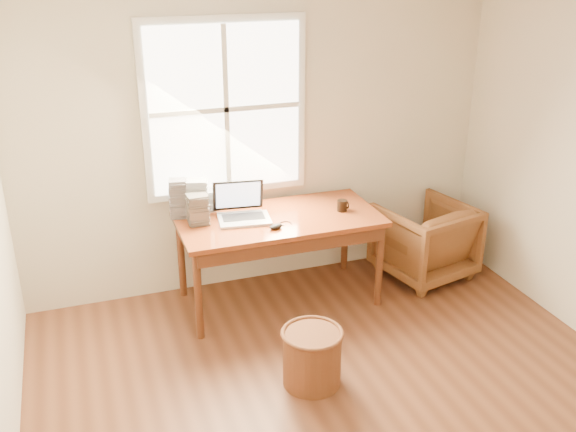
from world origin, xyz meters
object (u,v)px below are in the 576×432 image
at_px(armchair, 424,240).
at_px(wicker_stool, 312,358).
at_px(desk, 279,219).
at_px(coffee_mug, 342,206).
at_px(cd_stack_a, 198,198).
at_px(laptop, 244,203).

bearing_deg(armchair, wicker_stool, 24.01).
height_order(desk, coffee_mug, coffee_mug).
bearing_deg(coffee_mug, wicker_stool, -144.63).
bearing_deg(armchair, desk, -12.82).
xyz_separation_m(desk, wicker_stool, (-0.14, -1.12, -0.54)).
relative_size(wicker_stool, cd_stack_a, 1.27).
distance_m(armchair, coffee_mug, 0.95).
relative_size(desk, wicker_stool, 4.11).
bearing_deg(cd_stack_a, armchair, -6.38).
bearing_deg(laptop, armchair, 7.13).
relative_size(desk, armchair, 2.16).
distance_m(desk, coffee_mug, 0.53).
height_order(laptop, coffee_mug, laptop).
height_order(desk, laptop, laptop).
bearing_deg(cd_stack_a, wicker_stool, -71.38).
bearing_deg(coffee_mug, armchair, -19.07).
bearing_deg(wicker_stool, desk, 82.65).
relative_size(desk, cd_stack_a, 5.21).
distance_m(armchair, laptop, 1.73).
distance_m(armchair, wicker_stool, 1.88).
xyz_separation_m(armchair, laptop, (-1.63, 0.01, 0.56)).
distance_m(desk, laptop, 0.33).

